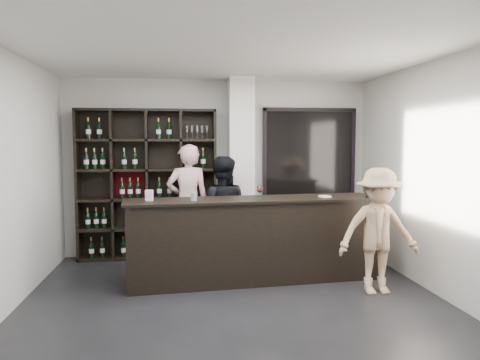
{
  "coord_description": "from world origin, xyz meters",
  "views": [
    {
      "loc": [
        -0.62,
        -5.04,
        1.9
      ],
      "look_at": [
        0.16,
        1.1,
        1.38
      ],
      "focal_mm": 35.0,
      "sensor_mm": 36.0,
      "label": 1
    }
  ],
  "objects": [
    {
      "name": "floor",
      "position": [
        0.0,
        0.0,
        -0.01
      ],
      "size": [
        5.0,
        5.5,
        0.01
      ],
      "primitive_type": "cube",
      "color": "black",
      "rests_on": "ground"
    },
    {
      "name": "wine_shelf",
      "position": [
        -1.15,
        2.57,
        1.2
      ],
      "size": [
        2.2,
        0.35,
        2.4
      ],
      "primitive_type": null,
      "color": "black",
      "rests_on": "floor"
    },
    {
      "name": "structural_column",
      "position": [
        0.35,
        2.47,
        1.45
      ],
      "size": [
        0.4,
        0.4,
        2.9
      ],
      "primitive_type": "cube",
      "color": "silver",
      "rests_on": "floor"
    },
    {
      "name": "glass_panel",
      "position": [
        1.55,
        2.69,
        1.4
      ],
      "size": [
        1.6,
        0.08,
        2.1
      ],
      "color": "black",
      "rests_on": "floor"
    },
    {
      "name": "tasting_counter",
      "position": [
        0.35,
        1.1,
        0.57
      ],
      "size": [
        3.43,
        0.71,
        1.13
      ],
      "rotation": [
        0.0,
        0.0,
        0.09
      ],
      "color": "black",
      "rests_on": "floor"
    },
    {
      "name": "taster_pink",
      "position": [
        -0.51,
        2.4,
        0.92
      ],
      "size": [
        0.73,
        0.53,
        1.84
      ],
      "primitive_type": "imported",
      "rotation": [
        0.0,
        0.0,
        3.29
      ],
      "color": "beige",
      "rests_on": "floor"
    },
    {
      "name": "taster_black",
      "position": [
        -0.02,
        1.85,
        0.84
      ],
      "size": [
        0.92,
        0.78,
        1.67
      ],
      "primitive_type": "imported",
      "rotation": [
        0.0,
        0.0,
        2.95
      ],
      "color": "black",
      "rests_on": "floor"
    },
    {
      "name": "customer",
      "position": [
        1.8,
        0.4,
        0.78
      ],
      "size": [
        1.02,
        0.6,
        1.57
      ],
      "primitive_type": "imported",
      "rotation": [
        0.0,
        0.0,
        -0.01
      ],
      "color": "tan",
      "rests_on": "floor"
    },
    {
      "name": "wine_glass",
      "position": [
        0.41,
        0.98,
        1.24
      ],
      "size": [
        0.11,
        0.11,
        0.21
      ],
      "primitive_type": null,
      "rotation": [
        0.0,
        0.0,
        0.24
      ],
      "color": "white",
      "rests_on": "tasting_counter"
    },
    {
      "name": "spit_cup",
      "position": [
        -0.46,
        0.94,
        1.18
      ],
      "size": [
        0.1,
        0.1,
        0.11
      ],
      "primitive_type": "cylinder",
      "rotation": [
        0.0,
        0.0,
        0.36
      ],
      "color": "silver",
      "rests_on": "tasting_counter"
    },
    {
      "name": "napkin_stack",
      "position": [
        1.33,
        1.09,
        1.14
      ],
      "size": [
        0.16,
        0.16,
        0.02
      ],
      "primitive_type": "cube",
      "rotation": [
        0.0,
        0.0,
        0.26
      ],
      "color": "white",
      "rests_on": "tasting_counter"
    },
    {
      "name": "card_stand",
      "position": [
        -1.02,
        1.0,
        1.2
      ],
      "size": [
        0.1,
        0.07,
        0.14
      ],
      "primitive_type": "cube",
      "rotation": [
        0.0,
        0.0,
        -0.32
      ],
      "color": "white",
      "rests_on": "tasting_counter"
    }
  ]
}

